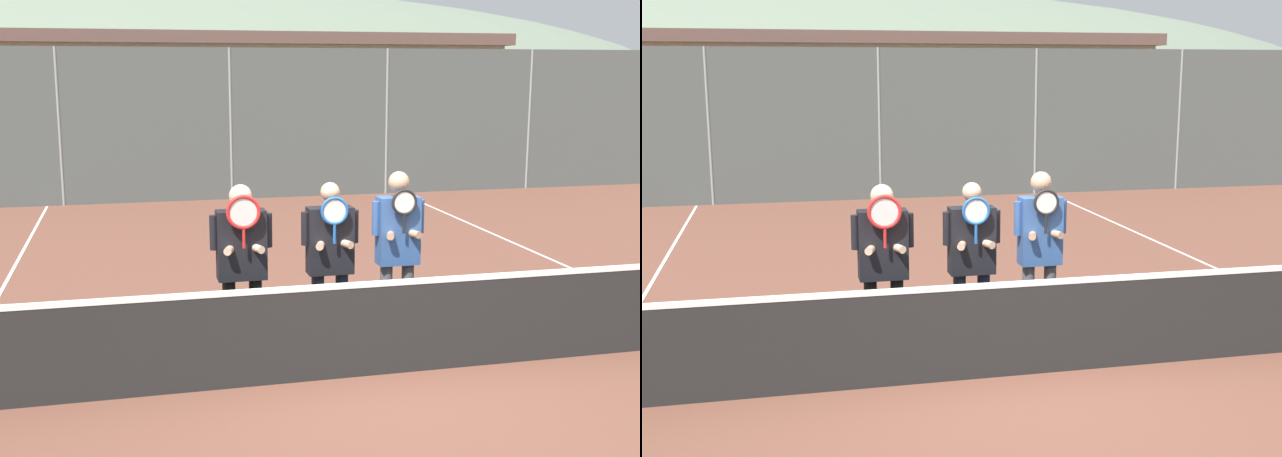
{
  "view_description": "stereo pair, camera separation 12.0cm",
  "coord_description": "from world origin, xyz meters",
  "views": [
    {
      "loc": [
        -2.34,
        -6.99,
        2.89
      ],
      "look_at": [
        -0.42,
        0.89,
        1.29
      ],
      "focal_mm": 45.0,
      "sensor_mm": 36.0,
      "label": 1
    },
    {
      "loc": [
        -2.23,
        -7.01,
        2.89
      ],
      "look_at": [
        -0.42,
        0.89,
        1.29
      ],
      "focal_mm": 45.0,
      "sensor_mm": 36.0,
      "label": 2
    }
  ],
  "objects": [
    {
      "name": "clubhouse_building",
      "position": [
        1.32,
        19.51,
        2.04
      ],
      "size": [
        17.01,
        5.5,
        4.03
      ],
      "color": "beige",
      "rests_on": "ground_plane"
    },
    {
      "name": "hill_distant",
      "position": [
        0.0,
        63.75,
        0.0
      ],
      "size": [
        99.04,
        55.02,
        19.26
      ],
      "color": "slate",
      "rests_on": "ground_plane"
    },
    {
      "name": "car_left_of_center",
      "position": [
        -2.54,
        13.52,
        0.89
      ],
      "size": [
        4.25,
        2.01,
        1.74
      ],
      "color": "slate",
      "rests_on": "ground_plane"
    },
    {
      "name": "ground_plane",
      "position": [
        0.0,
        0.0,
        0.0
      ],
      "size": [
        120.0,
        120.0,
        0.0
      ],
      "primitive_type": "plane",
      "color": "brown"
    },
    {
      "name": "car_center",
      "position": [
        2.57,
        13.41,
        0.9
      ],
      "size": [
        4.2,
        2.06,
        1.77
      ],
      "color": "#B2B7BC",
      "rests_on": "ground_plane"
    },
    {
      "name": "fence_back",
      "position": [
        0.0,
        11.09,
        1.7
      ],
      "size": [
        22.17,
        0.06,
        3.39
      ],
      "color": "gray",
      "rests_on": "ground_plane"
    },
    {
      "name": "player_center_left",
      "position": [
        -0.37,
        0.68,
        1.05
      ],
      "size": [
        0.6,
        0.34,
        1.8
      ],
      "color": "#232838",
      "rests_on": "ground_plane"
    },
    {
      "name": "player_center_right",
      "position": [
        0.38,
        0.76,
        1.11
      ],
      "size": [
        0.57,
        0.34,
        1.87
      ],
      "color": "#56565B",
      "rests_on": "ground_plane"
    },
    {
      "name": "car_right_of_center",
      "position": [
        7.88,
        13.49,
        0.95
      ],
      "size": [
        4.62,
        1.96,
        1.87
      ],
      "color": "#285638",
      "rests_on": "ground_plane"
    },
    {
      "name": "tennis_net",
      "position": [
        0.0,
        0.0,
        0.49
      ],
      "size": [
        10.84,
        0.09,
        1.04
      ],
      "color": "gray",
      "rests_on": "ground_plane"
    },
    {
      "name": "court_line_right_sideline",
      "position": [
        4.03,
        3.0,
        0.0
      ],
      "size": [
        0.05,
        16.0,
        0.01
      ],
      "primitive_type": "cube",
      "color": "white",
      "rests_on": "ground_plane"
    },
    {
      "name": "player_leftmost",
      "position": [
        -1.28,
        0.63,
        1.09
      ],
      "size": [
        0.62,
        0.34,
        1.81
      ],
      "color": "black",
      "rests_on": "ground_plane"
    }
  ]
}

